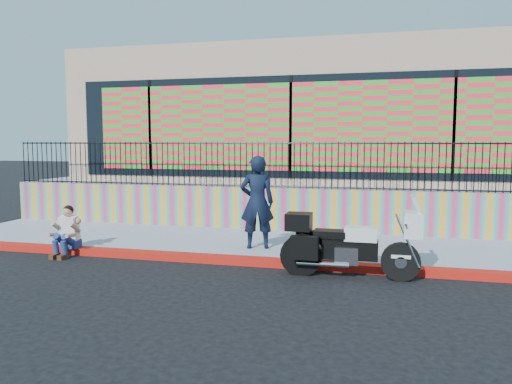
% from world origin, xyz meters
% --- Properties ---
extents(ground, '(90.00, 90.00, 0.00)m').
position_xyz_m(ground, '(0.00, 0.00, 0.00)').
color(ground, black).
rests_on(ground, ground).
extents(red_curb, '(16.00, 0.30, 0.15)m').
position_xyz_m(red_curb, '(0.00, 0.00, 0.07)').
color(red_curb, '#A00B0E').
rests_on(red_curb, ground).
extents(sidewalk, '(16.00, 3.00, 0.15)m').
position_xyz_m(sidewalk, '(0.00, 1.65, 0.07)').
color(sidewalk, '#98A1B7').
rests_on(sidewalk, ground).
extents(mural_wall, '(16.00, 0.20, 1.10)m').
position_xyz_m(mural_wall, '(0.00, 3.25, 0.70)').
color(mural_wall, '#D5386C').
rests_on(mural_wall, sidewalk).
extents(metal_fence, '(15.80, 0.04, 1.20)m').
position_xyz_m(metal_fence, '(0.00, 3.25, 1.85)').
color(metal_fence, black).
rests_on(metal_fence, mural_wall).
extents(elevated_platform, '(16.00, 10.00, 1.25)m').
position_xyz_m(elevated_platform, '(0.00, 8.35, 0.62)').
color(elevated_platform, '#98A1B7').
rests_on(elevated_platform, ground).
extents(storefront_building, '(14.00, 8.06, 4.00)m').
position_xyz_m(storefront_building, '(0.00, 8.13, 3.25)').
color(storefront_building, tan).
rests_on(storefront_building, elevated_platform).
extents(police_motorcycle, '(2.46, 0.81, 1.53)m').
position_xyz_m(police_motorcycle, '(1.89, -0.46, 0.64)').
color(police_motorcycle, black).
rests_on(police_motorcycle, ground).
extents(police_officer, '(0.84, 0.66, 2.01)m').
position_xyz_m(police_officer, '(-0.13, 0.89, 1.15)').
color(police_officer, black).
rests_on(police_officer, sidewalk).
extents(seated_man, '(0.54, 0.71, 1.06)m').
position_xyz_m(seated_man, '(-4.07, -0.26, 0.45)').
color(seated_man, navy).
rests_on(seated_man, ground).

